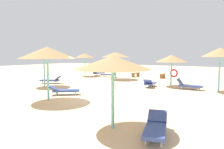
{
  "coord_description": "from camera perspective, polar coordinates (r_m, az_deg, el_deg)",
  "views": [
    {
      "loc": [
        7.94,
        -9.55,
        2.59
      ],
      "look_at": [
        0.0,
        3.0,
        1.2
      ],
      "focal_mm": 33.52,
      "sensor_mm": 36.0,
      "label": 1
    }
  ],
  "objects": [
    {
      "name": "lounger_0",
      "position": [
        24.56,
        -0.62,
        0.05
      ],
      "size": [
        1.93,
        0.86,
        0.76
      ],
      "color": "#33478C",
      "rests_on": "ground"
    },
    {
      "name": "parasol_3",
      "position": [
        16.47,
        27.44,
        5.36
      ],
      "size": [
        2.52,
        2.52,
        3.1
      ],
      "color": "#6BC6BC",
      "rests_on": "ground"
    },
    {
      "name": "lounger_5",
      "position": [
        6.99,
        11.84,
        -13.81
      ],
      "size": [
        1.14,
        2.01,
        0.65
      ],
      "color": "#33478C",
      "rests_on": "ground"
    },
    {
      "name": "parasol_0",
      "position": [
        22.3,
        1.03,
        5.4
      ],
      "size": [
        3.01,
        3.01,
        2.89
      ],
      "color": "#6BC6BC",
      "rests_on": "ground"
    },
    {
      "name": "parasol_5",
      "position": [
        7.23,
        0.23,
        3.2
      ],
      "size": [
        2.68,
        2.68,
        2.57
      ],
      "color": "#6BC6BC",
      "rests_on": "ground"
    },
    {
      "name": "lounger_2",
      "position": [
        13.98,
        -12.96,
        -4.18
      ],
      "size": [
        1.89,
        1.71,
        0.62
      ],
      "color": "#33478C",
      "rests_on": "ground"
    },
    {
      "name": "lounger_6",
      "position": [
        17.24,
        10.31,
        -2.32
      ],
      "size": [
        0.87,
        1.96,
        0.71
      ],
      "color": "#33478C",
      "rests_on": "ground"
    },
    {
      "name": "parasol_4",
      "position": [
        18.08,
        -18.13,
        5.52
      ],
      "size": [
        2.7,
        2.7,
        3.02
      ],
      "color": "#6BC6BC",
      "rests_on": "ground"
    },
    {
      "name": "lounger_1",
      "position": [
        26.76,
        -3.82,
        0.48
      ],
      "size": [
        0.87,
        1.93,
        0.78
      ],
      "color": "#33478C",
      "rests_on": "ground"
    },
    {
      "name": "lounger_3",
      "position": [
        16.71,
        20.21,
        -2.77
      ],
      "size": [
        1.85,
        0.66,
        0.81
      ],
      "color": "#33478C",
      "rests_on": "ground"
    },
    {
      "name": "ground_plane",
      "position": [
        12.68,
        -7.31,
        -6.48
      ],
      "size": [
        80.0,
        80.0,
        0.0
      ],
      "primitive_type": "plane",
      "color": "#DBBA8C"
    },
    {
      "name": "parasol_1",
      "position": [
        25.74,
        -7.44,
        5.13
      ],
      "size": [
        2.35,
        2.35,
        2.8
      ],
      "color": "#6BC6BC",
      "rests_on": "ground"
    },
    {
      "name": "lounger_4",
      "position": [
        19.83,
        -16.25,
        -1.45
      ],
      "size": [
        1.97,
        1.45,
        0.72
      ],
      "color": "#33478C",
      "rests_on": "ground"
    },
    {
      "name": "bench_0",
      "position": [
        24.19,
        13.62,
        -0.12
      ],
      "size": [
        0.58,
        1.54,
        0.49
      ],
      "color": "brown",
      "rests_on": "ground"
    },
    {
      "name": "parasol_2",
      "position": [
        12.3,
        -17.25,
        5.68
      ],
      "size": [
        3.11,
        3.11,
        3.06
      ],
      "color": "#6BC6BC",
      "rests_on": "ground"
    },
    {
      "name": "parasol_6",
      "position": [
        17.9,
        15.94,
        4.13
      ],
      "size": [
        2.59,
        2.59,
        2.6
      ],
      "color": "#6BC6BC",
      "rests_on": "ground"
    },
    {
      "name": "bench_1",
      "position": [
        24.94,
        6.46,
        0.15
      ],
      "size": [
        0.54,
        1.53,
        0.49
      ],
      "color": "brown",
      "rests_on": "ground"
    }
  ]
}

